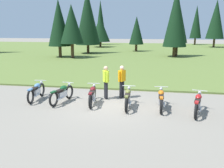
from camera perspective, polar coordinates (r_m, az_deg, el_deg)
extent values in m
plane|color=gray|center=(11.62, -0.51, -4.98)|extent=(140.00, 140.00, 0.00)
cube|color=#5B7033|center=(36.12, 6.78, 7.07)|extent=(80.00, 44.00, 0.10)
cylinder|color=#47331E|center=(48.77, 22.12, 8.57)|extent=(0.36, 0.36, 1.62)
cone|color=black|center=(48.71, 22.54, 13.44)|extent=(3.10, 3.10, 6.70)
cylinder|color=#47331E|center=(45.88, -2.66, 8.93)|extent=(0.36, 0.36, 1.08)
cone|color=black|center=(45.79, -2.69, 12.35)|extent=(3.49, 3.49, 4.40)
cylinder|color=#47331E|center=(30.78, -11.68, 7.16)|extent=(0.36, 0.36, 1.41)
cone|color=black|center=(30.66, -11.97, 13.45)|extent=(2.63, 2.63, 5.34)
cylinder|color=#47331E|center=(31.28, 13.88, 7.05)|extent=(0.36, 0.36, 1.32)
cone|color=black|center=(31.17, 14.29, 14.52)|extent=(2.78, 2.78, 6.83)
cylinder|color=#47331E|center=(29.67, -8.96, 7.40)|extent=(0.36, 0.36, 1.74)
cone|color=black|center=(29.55, -9.17, 13.32)|extent=(2.68, 2.68, 4.39)
cylinder|color=#47331E|center=(54.93, 18.30, 9.11)|extent=(0.36, 0.36, 1.42)
cone|color=black|center=(54.87, 18.59, 13.21)|extent=(2.31, 2.31, 6.45)
cylinder|color=#47331E|center=(34.72, -5.44, 7.86)|extent=(0.36, 0.36, 1.29)
cone|color=black|center=(34.63, -5.59, 14.85)|extent=(3.33, 3.33, 7.16)
cylinder|color=#47331E|center=(52.77, -2.57, 9.71)|extent=(0.36, 0.36, 1.61)
cone|color=black|center=(52.73, -2.62, 14.60)|extent=(2.05, 2.05, 7.40)
cylinder|color=#47331E|center=(32.03, 14.37, 7.54)|extent=(0.36, 0.36, 1.75)
cone|color=black|center=(31.93, 14.72, 13.71)|extent=(2.48, 2.48, 5.14)
cylinder|color=#47331E|center=(37.79, 5.50, 8.13)|extent=(0.36, 0.36, 1.13)
cone|color=black|center=(37.67, 5.58, 12.04)|extent=(2.14, 2.14, 4.02)
torus|color=black|center=(13.70, -15.69, -1.20)|extent=(0.15, 0.71, 0.70)
torus|color=black|center=(12.45, -18.01, -2.73)|extent=(0.15, 0.71, 0.70)
cube|color=silver|center=(13.06, -16.81, -1.72)|extent=(0.25, 0.65, 0.28)
ellipsoid|color=#598CC6|center=(13.15, -16.59, -0.34)|extent=(0.29, 0.50, 0.22)
cube|color=black|center=(12.81, -17.24, -1.01)|extent=(0.25, 0.49, 0.10)
cube|color=#598CC6|center=(12.37, -18.12, -1.21)|extent=(0.16, 0.33, 0.06)
cylinder|color=silver|center=(13.50, -15.97, 0.80)|extent=(0.62, 0.08, 0.03)
sphere|color=silver|center=(13.63, -15.75, 0.37)|extent=(0.14, 0.14, 0.14)
cylinder|color=silver|center=(12.76, -16.71, -2.50)|extent=(0.11, 0.55, 0.07)
torus|color=black|center=(12.87, -9.67, -1.78)|extent=(0.23, 0.71, 0.70)
torus|color=black|center=(11.73, -13.11, -3.36)|extent=(0.23, 0.71, 0.70)
cube|color=silver|center=(12.28, -11.32, -2.31)|extent=(0.31, 0.67, 0.28)
ellipsoid|color=#144C23|center=(12.36, -10.94, -0.86)|extent=(0.34, 0.52, 0.22)
cube|color=black|center=(12.05, -11.91, -1.55)|extent=(0.31, 0.51, 0.10)
cube|color=#144C23|center=(11.64, -13.19, -1.75)|extent=(0.20, 0.34, 0.06)
cylinder|color=silver|center=(12.67, -9.98, 0.35)|extent=(0.62, 0.15, 0.03)
sphere|color=silver|center=(12.80, -9.69, -0.11)|extent=(0.14, 0.14, 0.14)
cylinder|color=silver|center=(11.99, -11.48, -3.18)|extent=(0.17, 0.55, 0.07)
torus|color=black|center=(12.52, -4.06, -2.03)|extent=(0.18, 0.71, 0.70)
torus|color=black|center=(11.19, -4.93, -3.85)|extent=(0.18, 0.71, 0.70)
cube|color=silver|center=(11.84, -4.47, -2.66)|extent=(0.28, 0.66, 0.28)
ellipsoid|color=maroon|center=(11.94, -4.39, -1.13)|extent=(0.32, 0.51, 0.22)
cube|color=black|center=(11.57, -4.63, -1.89)|extent=(0.28, 0.50, 0.10)
cube|color=maroon|center=(11.10, -4.96, -2.17)|extent=(0.18, 0.33, 0.06)
cylinder|color=silver|center=(12.31, -4.15, 0.15)|extent=(0.62, 0.11, 0.03)
sphere|color=silver|center=(12.45, -4.08, -0.32)|extent=(0.14, 0.14, 0.14)
cylinder|color=silver|center=(11.56, -3.97, -3.54)|extent=(0.14, 0.55, 0.07)
torus|color=black|center=(12.00, 3.86, -2.68)|extent=(0.12, 0.70, 0.70)
torus|color=black|center=(10.66, 3.28, -4.66)|extent=(0.12, 0.70, 0.70)
cube|color=silver|center=(11.32, 3.59, -3.37)|extent=(0.22, 0.65, 0.28)
ellipsoid|color=brown|center=(11.42, 3.68, -1.77)|extent=(0.28, 0.49, 0.22)
cube|color=black|center=(11.05, 3.51, -2.58)|extent=(0.24, 0.49, 0.10)
cube|color=brown|center=(10.57, 3.30, -2.90)|extent=(0.15, 0.32, 0.06)
cylinder|color=silver|center=(11.78, 3.85, -0.42)|extent=(0.62, 0.05, 0.03)
sphere|color=silver|center=(11.93, 3.89, -0.90)|extent=(0.14, 0.14, 0.14)
cylinder|color=silver|center=(11.05, 4.18, -4.32)|extent=(0.09, 0.55, 0.07)
torus|color=black|center=(12.02, 11.01, -2.87)|extent=(0.10, 0.70, 0.70)
torus|color=black|center=(10.68, 11.08, -4.86)|extent=(0.10, 0.70, 0.70)
cube|color=silver|center=(11.33, 11.06, -3.56)|extent=(0.20, 0.64, 0.28)
ellipsoid|color=orange|center=(11.43, 11.11, -1.97)|extent=(0.26, 0.48, 0.22)
cube|color=black|center=(11.06, 11.12, -2.78)|extent=(0.22, 0.48, 0.10)
cube|color=orange|center=(10.58, 11.16, -3.10)|extent=(0.14, 0.32, 0.06)
cylinder|color=silver|center=(11.80, 11.12, -0.61)|extent=(0.62, 0.03, 0.03)
sphere|color=silver|center=(11.95, 11.09, -1.09)|extent=(0.14, 0.14, 0.14)
cylinder|color=silver|center=(11.08, 11.78, -4.52)|extent=(0.07, 0.55, 0.07)
torus|color=black|center=(11.75, 19.15, -3.71)|extent=(0.26, 0.70, 0.70)
torus|color=black|center=(10.42, 18.54, -5.74)|extent=(0.26, 0.70, 0.70)
cube|color=silver|center=(11.07, 18.88, -4.42)|extent=(0.34, 0.67, 0.28)
ellipsoid|color=#AD1919|center=(11.17, 19.06, -2.79)|extent=(0.36, 0.53, 0.22)
cube|color=black|center=(10.80, 18.87, -3.62)|extent=(0.32, 0.52, 0.10)
cube|color=#AD1919|center=(10.32, 18.67, -3.95)|extent=(0.21, 0.34, 0.06)
cylinder|color=silver|center=(11.53, 19.29, -1.41)|extent=(0.61, 0.17, 0.03)
sphere|color=silver|center=(11.68, 19.29, -1.89)|extent=(0.14, 0.14, 0.14)
cylinder|color=silver|center=(10.80, 19.45, -5.43)|extent=(0.19, 0.55, 0.07)
cylinder|color=black|center=(12.74, -1.51, -1.33)|extent=(0.14, 0.14, 0.88)
cylinder|color=black|center=(12.58, -1.26, -1.52)|extent=(0.14, 0.14, 0.88)
cube|color=#C6E52D|center=(12.50, -1.40, 1.78)|extent=(0.37, 0.42, 0.56)
sphere|color=tan|center=(12.43, -1.41, 3.59)|extent=(0.22, 0.22, 0.22)
cylinder|color=#C6E52D|center=(12.72, -1.72, 1.87)|extent=(0.09, 0.09, 0.52)
cylinder|color=#C6E52D|center=(12.29, -1.07, 1.49)|extent=(0.09, 0.09, 0.52)
cylinder|color=black|center=(12.75, 2.01, -1.33)|extent=(0.14, 0.14, 0.88)
cylinder|color=black|center=(12.89, 2.48, -1.17)|extent=(0.14, 0.14, 0.88)
cube|color=orange|center=(12.67, 2.27, 1.91)|extent=(0.36, 0.42, 0.56)
sphere|color=beige|center=(12.60, 2.29, 3.70)|extent=(0.22, 0.22, 0.22)
cylinder|color=orange|center=(12.49, 1.66, 1.67)|extent=(0.09, 0.09, 0.52)
cylinder|color=orange|center=(12.86, 2.87, 1.98)|extent=(0.09, 0.09, 0.52)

